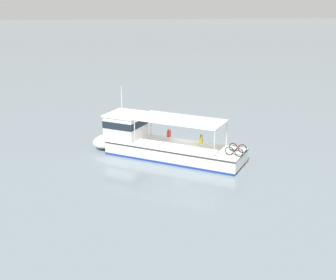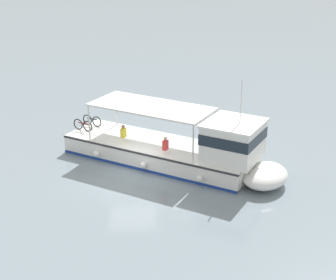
# 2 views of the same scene
# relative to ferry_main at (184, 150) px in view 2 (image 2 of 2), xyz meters

# --- Properties ---
(ground_plane) EXTENTS (400.00, 400.00, 0.00)m
(ground_plane) POSITION_rel_ferry_main_xyz_m (-1.12, 2.84, -1.01)
(ground_plane) COLOR gray
(ferry_main) EXTENTS (9.23, 12.47, 5.32)m
(ferry_main) POSITION_rel_ferry_main_xyz_m (0.00, 0.00, 0.00)
(ferry_main) COLOR white
(ferry_main) RESTS_ON ground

